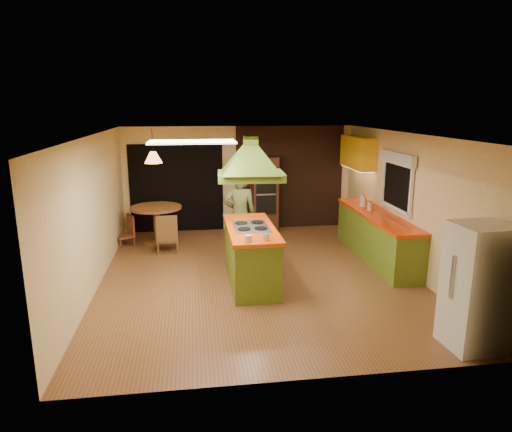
{
  "coord_description": "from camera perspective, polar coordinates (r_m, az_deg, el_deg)",
  "views": [
    {
      "loc": [
        -1.1,
        -7.64,
        2.98
      ],
      "look_at": [
        -0.06,
        -0.2,
        1.15
      ],
      "focal_mm": 32.0,
      "sensor_mm": 36.0,
      "label": 1
    }
  ],
  "objects": [
    {
      "name": "ground",
      "position": [
        8.28,
        0.25,
        -7.41
      ],
      "size": [
        6.5,
        6.5,
        0.0
      ],
      "primitive_type": "plane",
      "color": "brown",
      "rests_on": "ground"
    },
    {
      "name": "room_walls",
      "position": [
        7.91,
        0.26,
        1.06
      ],
      "size": [
        5.5,
        6.5,
        6.5
      ],
      "color": "beige",
      "rests_on": "ground"
    },
    {
      "name": "ceiling_plane",
      "position": [
        7.74,
        0.27,
        10.13
      ],
      "size": [
        6.5,
        6.5,
        0.0
      ],
      "primitive_type": "plane",
      "rotation": [
        3.14,
        0.0,
        0.0
      ],
      "color": "silver",
      "rests_on": "room_walls"
    },
    {
      "name": "brick_panel",
      "position": [
        11.26,
        4.25,
        4.82
      ],
      "size": [
        2.64,
        0.03,
        2.5
      ],
      "primitive_type": "cube",
      "color": "#381E14",
      "rests_on": "ground"
    },
    {
      "name": "nook_opening",
      "position": [
        11.05,
        -9.88,
        3.44
      ],
      "size": [
        2.2,
        0.03,
        2.1
      ],
      "primitive_type": "cube",
      "color": "black",
      "rests_on": "ground"
    },
    {
      "name": "right_counter",
      "position": [
        9.32,
        14.81,
        -2.44
      ],
      "size": [
        0.62,
        3.05,
        0.92
      ],
      "color": "olive",
      "rests_on": "ground"
    },
    {
      "name": "upper_cabinets",
      "position": [
        10.55,
        12.59,
        7.77
      ],
      "size": [
        0.34,
        1.4,
        0.7
      ],
      "primitive_type": "cube",
      "color": "yellow",
      "rests_on": "room_walls"
    },
    {
      "name": "window_right",
      "position": [
        8.97,
        17.27,
        5.34
      ],
      "size": [
        0.12,
        1.35,
        1.06
      ],
      "color": "black",
      "rests_on": "room_walls"
    },
    {
      "name": "fluor_panel",
      "position": [
        6.46,
        -8.0,
        9.16
      ],
      "size": [
        1.2,
        0.6,
        0.03
      ],
      "primitive_type": "cube",
      "color": "white",
      "rests_on": "ceiling_plane"
    },
    {
      "name": "kitchen_island",
      "position": [
        7.8,
        -0.63,
        -4.84
      ],
      "size": [
        0.81,
        1.99,
        1.0
      ],
      "rotation": [
        0.0,
        0.0,
        0.01
      ],
      "color": "#5E791E",
      "rests_on": "ground"
    },
    {
      "name": "range_hood",
      "position": [
        7.44,
        -0.66,
        8.04
      ],
      "size": [
        1.11,
        0.83,
        0.8
      ],
      "rotation": [
        0.0,
        0.0,
        -0.06
      ],
      "color": "#4C6A1A",
      "rests_on": "ceiling_plane"
    },
    {
      "name": "man",
      "position": [
        8.98,
        -2.04,
        0.13
      ],
      "size": [
        0.68,
        0.49,
        1.75
      ],
      "primitive_type": "imported",
      "rotation": [
        0.0,
        0.0,
        3.03
      ],
      "color": "#4D552D",
      "rests_on": "ground"
    },
    {
      "name": "refrigerator",
      "position": [
        6.31,
        25.92,
        -7.98
      ],
      "size": [
        0.69,
        0.66,
        1.6
      ],
      "primitive_type": "cube",
      "rotation": [
        0.0,
        0.0,
        0.06
      ],
      "color": "silver",
      "rests_on": "ground"
    },
    {
      "name": "wall_oven",
      "position": [
        10.92,
        1.01,
        2.74
      ],
      "size": [
        0.63,
        0.63,
        1.81
      ],
      "rotation": [
        0.0,
        0.0,
        0.05
      ],
      "color": "#4A2818",
      "rests_on": "ground"
    },
    {
      "name": "dining_table",
      "position": [
        10.23,
        -12.34,
        -0.16
      ],
      "size": [
        1.11,
        1.11,
        0.83
      ],
      "rotation": [
        0.0,
        0.0,
        0.03
      ],
      "color": "brown",
      "rests_on": "ground"
    },
    {
      "name": "chair_left",
      "position": [
        10.28,
        -16.19,
        -1.79
      ],
      "size": [
        0.5,
        0.5,
        0.66
      ],
      "primitive_type": null,
      "rotation": [
        0.0,
        0.0,
        -1.03
      ],
      "color": "brown",
      "rests_on": "ground"
    },
    {
      "name": "chair_near",
      "position": [
        9.63,
        -11.08,
        -2.05
      ],
      "size": [
        0.48,
        0.48,
        0.82
      ],
      "primitive_type": null,
      "rotation": [
        0.0,
        0.0,
        3.22
      ],
      "color": "brown",
      "rests_on": "ground"
    },
    {
      "name": "pendant_lamp",
      "position": [
        10.01,
        -12.72,
        7.17
      ],
      "size": [
        0.38,
        0.38,
        0.24
      ],
      "primitive_type": "cone",
      "rotation": [
        0.0,
        0.0,
        0.02
      ],
      "color": "#FF9E3F",
      "rests_on": "ceiling_plane"
    },
    {
      "name": "canister_large",
      "position": [
        9.76,
        13.28,
        1.81
      ],
      "size": [
        0.18,
        0.18,
        0.22
      ],
      "primitive_type": "cylinder",
      "rotation": [
        0.0,
        0.0,
        -0.22
      ],
      "color": "#F1E3C2",
      "rests_on": "right_counter"
    },
    {
      "name": "canister_medium",
      "position": [
        9.73,
        13.35,
        1.63
      ],
      "size": [
        0.13,
        0.13,
        0.18
      ],
      "primitive_type": "cylinder",
      "rotation": [
        0.0,
        0.0,
        0.04
      ],
      "color": "beige",
      "rests_on": "right_counter"
    },
    {
      "name": "canister_small",
      "position": [
        9.42,
        14.08,
        1.14
      ],
      "size": [
        0.15,
        0.15,
        0.16
      ],
      "primitive_type": "cylinder",
      "rotation": [
        0.0,
        0.0,
        0.33
      ],
      "color": "beige",
      "rests_on": "right_counter"
    }
  ]
}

